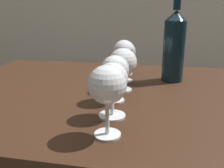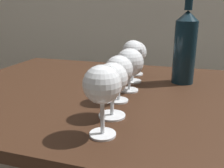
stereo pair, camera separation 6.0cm
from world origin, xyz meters
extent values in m
cube|color=#382114|center=(0.00, 0.00, 0.74)|extent=(1.26, 0.81, 0.03)
cylinder|color=#382114|center=(-0.57, 0.34, 0.36)|extent=(0.06, 0.06, 0.73)
cylinder|color=white|center=(0.00, -0.29, 0.76)|extent=(0.06, 0.06, 0.00)
cylinder|color=white|center=(0.00, -0.29, 0.80)|extent=(0.01, 0.01, 0.08)
sphere|color=white|center=(0.00, -0.29, 0.87)|extent=(0.08, 0.08, 0.08)
ellipsoid|color=gold|center=(0.00, -0.29, 0.87)|extent=(0.07, 0.07, 0.03)
cylinder|color=white|center=(-0.01, -0.19, 0.76)|extent=(0.07, 0.07, 0.00)
cylinder|color=white|center=(-0.01, -0.19, 0.80)|extent=(0.01, 0.01, 0.07)
sphere|color=white|center=(-0.01, -0.19, 0.86)|extent=(0.08, 0.08, 0.08)
ellipsoid|color=pink|center=(-0.01, -0.19, 0.85)|extent=(0.07, 0.07, 0.03)
cylinder|color=white|center=(-0.02, -0.08, 0.76)|extent=(0.06, 0.06, 0.00)
cylinder|color=white|center=(-0.02, -0.08, 0.79)|extent=(0.01, 0.01, 0.06)
sphere|color=white|center=(-0.02, -0.08, 0.85)|extent=(0.08, 0.08, 0.08)
ellipsoid|color=maroon|center=(-0.02, -0.08, 0.85)|extent=(0.07, 0.07, 0.04)
cylinder|color=white|center=(-0.01, 0.02, 0.76)|extent=(0.06, 0.06, 0.00)
cylinder|color=white|center=(-0.01, 0.02, 0.79)|extent=(0.01, 0.01, 0.06)
sphere|color=white|center=(-0.01, 0.02, 0.85)|extent=(0.09, 0.09, 0.09)
ellipsoid|color=beige|center=(-0.01, 0.02, 0.85)|extent=(0.08, 0.08, 0.04)
cylinder|color=white|center=(-0.03, 0.12, 0.76)|extent=(0.07, 0.07, 0.00)
cylinder|color=white|center=(-0.03, 0.12, 0.80)|extent=(0.01, 0.01, 0.08)
sphere|color=white|center=(-0.03, 0.12, 0.87)|extent=(0.08, 0.08, 0.08)
ellipsoid|color=maroon|center=(-0.03, 0.12, 0.87)|extent=(0.07, 0.07, 0.03)
cylinder|color=white|center=(-0.04, 0.22, 0.76)|extent=(0.07, 0.07, 0.00)
cylinder|color=white|center=(-0.04, 0.22, 0.79)|extent=(0.01, 0.01, 0.06)
sphere|color=white|center=(-0.04, 0.22, 0.85)|extent=(0.09, 0.09, 0.09)
ellipsoid|color=#470A16|center=(-0.04, 0.22, 0.85)|extent=(0.08, 0.08, 0.04)
cylinder|color=#0F232D|center=(0.15, 0.17, 0.87)|extent=(0.08, 0.08, 0.22)
cone|color=#0F232D|center=(0.15, 0.17, 0.99)|extent=(0.08, 0.08, 0.04)
camera|label=1|loc=(0.10, -0.75, 1.02)|focal=39.72mm
camera|label=2|loc=(0.16, -0.74, 1.02)|focal=39.72mm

